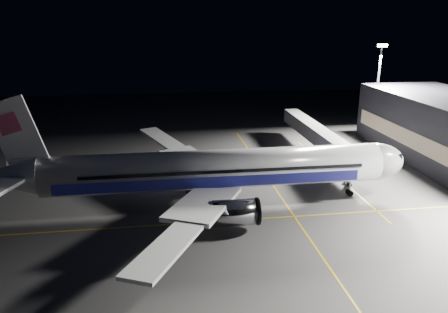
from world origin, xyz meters
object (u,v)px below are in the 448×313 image
baggage_tug (164,155)px  airliner (209,170)px  jet_bridge (319,136)px  safety_cone_c (193,172)px  safety_cone_a (194,177)px  safety_cone_b (196,173)px  floodlight_mast_north (378,83)px

baggage_tug → airliner: bearing=-71.9°
jet_bridge → safety_cone_c: size_ratio=51.47×
safety_cone_a → safety_cone_b: bearing=78.9°
baggage_tug → safety_cone_a: baggage_tug is taller
jet_bridge → safety_cone_c: (-24.48, -5.09, -4.25)m
baggage_tug → safety_cone_c: baggage_tug is taller
airliner → baggage_tug: bearing=105.8°
jet_bridge → airliner: bearing=-142.0°
baggage_tug → safety_cone_c: size_ratio=3.98×
airliner → baggage_tug: (-6.24, 21.99, -4.30)m
airliner → safety_cone_c: 13.91m
safety_cone_a → safety_cone_c: size_ratio=0.88×
safety_cone_a → safety_cone_b: size_ratio=0.85×
jet_bridge → safety_cone_a: (-24.40, -7.36, -4.29)m
safety_cone_b → safety_cone_c: (-0.47, 0.30, -0.01)m
floodlight_mast_north → safety_cone_a: (-42.40, -21.29, -12.08)m
airliner → floodlight_mast_north: bearing=37.9°
floodlight_mast_north → safety_cone_c: bearing=-155.9°
baggage_tug → safety_cone_b: 10.74m
jet_bridge → safety_cone_a: bearing=-163.2°
floodlight_mast_north → safety_cone_c: (-42.48, -19.02, -12.04)m
airliner → floodlight_mast_north: 52.56m
floodlight_mast_north → safety_cone_a: bearing=-153.3°
floodlight_mast_north → baggage_tug: floodlight_mast_north is taller
floodlight_mast_north → safety_cone_b: size_ratio=30.04×
baggage_tug → safety_cone_a: size_ratio=4.53×
airliner → jet_bridge: 29.31m
jet_bridge → safety_cone_c: 25.36m
safety_cone_c → floodlight_mast_north: bearing=24.1°
floodlight_mast_north → safety_cone_b: 47.78m
airliner → safety_cone_c: (-1.40, 12.97, -4.83)m
safety_cone_a → airliner: bearing=-82.9°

